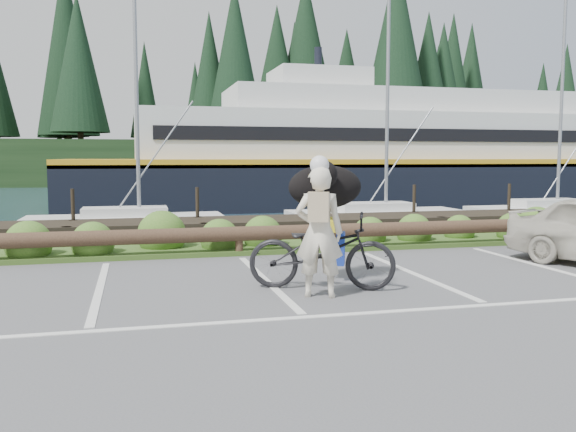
% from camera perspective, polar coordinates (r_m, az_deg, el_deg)
% --- Properties ---
extents(ground, '(72.00, 72.00, 0.00)m').
position_cam_1_polar(ground, '(8.12, 0.87, -8.77)').
color(ground, '#4E4E50').
extents(harbor_backdrop, '(170.00, 160.00, 30.00)m').
position_cam_1_polar(harbor_backdrop, '(86.08, -12.53, 4.03)').
color(harbor_backdrop, '#1C3644').
rests_on(harbor_backdrop, ground).
extents(vegetation_strip, '(34.00, 1.60, 0.10)m').
position_cam_1_polar(vegetation_strip, '(13.21, -5.10, -3.02)').
color(vegetation_strip, '#3D5B21').
rests_on(vegetation_strip, ground).
extents(log_rail, '(32.00, 0.30, 0.60)m').
position_cam_1_polar(log_rail, '(12.53, -4.59, -3.71)').
color(log_rail, '#443021').
rests_on(log_rail, ground).
extents(bicycle, '(2.36, 1.54, 1.17)m').
position_cam_1_polar(bicycle, '(9.27, 3.17, -3.29)').
color(bicycle, black).
rests_on(bicycle, ground).
extents(cyclist, '(0.80, 0.67, 1.88)m').
position_cam_1_polar(cyclist, '(8.71, 2.94, -1.52)').
color(cyclist, beige).
rests_on(cyclist, ground).
extents(dog, '(1.00, 1.36, 0.71)m').
position_cam_1_polar(dog, '(9.89, 3.49, 2.73)').
color(dog, black).
rests_on(dog, bicycle).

